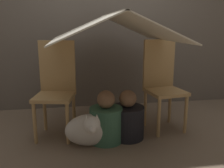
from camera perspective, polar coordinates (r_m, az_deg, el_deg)
ground_plane at (r=2.72m, az=0.40°, el=-12.00°), size 8.80×8.80×0.00m
wall_back at (r=3.57m, az=-2.70°, el=14.68°), size 7.00×0.05×2.50m
chair_left at (r=2.70m, az=-12.70°, el=-0.40°), size 0.46×0.46×1.01m
chair_right at (r=2.88m, az=11.45°, el=0.50°), size 0.44×0.44×1.01m
sheet_canopy at (r=2.57m, az=-0.00°, el=12.88°), size 1.21×1.41×0.28m
person_front at (r=2.55m, az=-1.38°, el=-8.57°), size 0.33×0.33×0.54m
person_second at (r=2.64m, az=3.57°, el=-8.07°), size 0.35×0.35×0.52m
dog at (r=2.47m, az=-4.93°, el=-10.25°), size 0.49×0.40×0.39m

